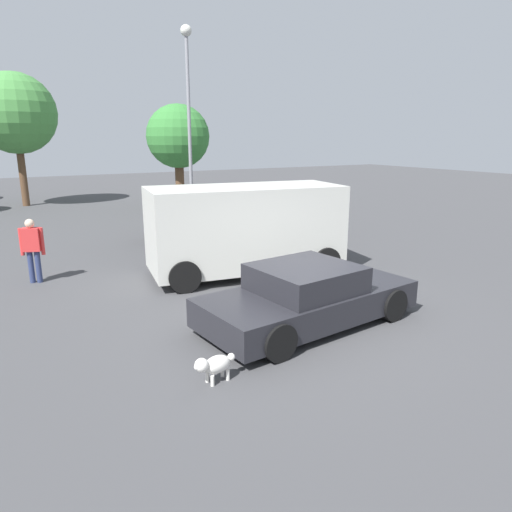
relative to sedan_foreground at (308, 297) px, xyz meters
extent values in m
plane|color=#424244|center=(-0.07, 0.10, -0.55)|extent=(80.00, 80.00, 0.00)
cube|color=#232328|center=(0.03, 0.00, -0.12)|extent=(4.43, 2.26, 0.53)
cube|color=#232328|center=(-0.07, -0.01, 0.38)|extent=(1.96, 1.86, 0.48)
cube|color=slate|center=(0.77, 0.08, 0.38)|extent=(0.22, 1.55, 0.41)
cube|color=slate|center=(-0.91, -0.10, 0.38)|extent=(0.22, 1.55, 0.41)
cylinder|color=black|center=(1.36, 1.01, -0.23)|extent=(0.66, 0.29, 0.64)
cylinder|color=black|center=(1.54, -0.70, -0.23)|extent=(0.66, 0.29, 0.64)
cylinder|color=black|center=(-1.49, 0.71, -0.23)|extent=(0.66, 0.29, 0.64)
cylinder|color=black|center=(-1.31, -1.00, -0.23)|extent=(0.66, 0.29, 0.64)
ellipsoid|color=white|center=(-2.44, -1.11, -0.28)|extent=(0.45, 0.31, 0.26)
sphere|color=white|center=(-2.70, -1.14, -0.20)|extent=(0.20, 0.20, 0.20)
sphere|color=white|center=(-2.77, -1.15, -0.21)|extent=(0.09, 0.09, 0.09)
cylinder|color=white|center=(-2.56, -1.19, -0.47)|extent=(0.06, 0.06, 0.16)
cylinder|color=white|center=(-2.58, -1.06, -0.47)|extent=(0.06, 0.06, 0.16)
cylinder|color=white|center=(-2.29, -1.16, -0.47)|extent=(0.06, 0.06, 0.16)
cylinder|color=white|center=(-2.31, -1.02, -0.47)|extent=(0.06, 0.06, 0.16)
sphere|color=white|center=(-2.19, -1.07, -0.24)|extent=(0.11, 0.11, 0.11)
cube|color=silver|center=(0.63, 3.59, 0.71)|extent=(5.15, 2.74, 2.07)
cube|color=slate|center=(3.01, 3.21, 1.16)|extent=(0.32, 1.69, 0.83)
cylinder|color=black|center=(2.61, 4.24, -0.17)|extent=(0.79, 0.37, 0.76)
cylinder|color=black|center=(2.31, 2.36, -0.17)|extent=(0.79, 0.37, 0.76)
cylinder|color=black|center=(-1.04, 4.82, -0.17)|extent=(0.79, 0.37, 0.76)
cylinder|color=black|center=(-1.34, 2.94, -0.17)|extent=(0.79, 0.37, 0.76)
cube|color=black|center=(1.95, 7.93, 0.48)|extent=(5.09, 3.00, 1.58)
cube|color=slate|center=(4.23, 7.39, 0.83)|extent=(0.43, 1.63, 0.63)
cylinder|color=black|center=(3.89, 8.42, -0.15)|extent=(0.84, 0.43, 0.80)
cylinder|color=black|center=(3.47, 6.62, -0.15)|extent=(0.84, 0.43, 0.80)
cylinder|color=black|center=(0.43, 9.25, -0.15)|extent=(0.84, 0.43, 0.80)
cylinder|color=black|center=(0.00, 7.44, -0.15)|extent=(0.84, 0.43, 0.80)
cylinder|color=navy|center=(-4.32, 5.53, -0.15)|extent=(0.13, 0.13, 0.80)
cylinder|color=navy|center=(-4.16, 5.46, -0.15)|extent=(0.13, 0.13, 0.80)
cube|color=red|center=(-4.24, 5.50, 0.54)|extent=(0.46, 0.37, 0.57)
cylinder|color=red|center=(-4.46, 5.59, 0.49)|extent=(0.09, 0.09, 0.67)
cylinder|color=red|center=(-4.02, 5.41, 0.49)|extent=(0.09, 0.09, 0.67)
sphere|color=beige|center=(-4.24, 5.50, 0.93)|extent=(0.22, 0.22, 0.22)
cylinder|color=gray|center=(2.42, 11.52, 3.13)|extent=(0.14, 0.14, 7.36)
sphere|color=silver|center=(2.42, 11.52, 6.95)|extent=(0.44, 0.44, 0.44)
cylinder|color=brown|center=(-3.30, 20.33, 1.03)|extent=(0.36, 0.36, 3.16)
sphere|color=#478C42|center=(-3.30, 20.33, 4.11)|extent=(4.01, 4.01, 4.01)
cylinder|color=brown|center=(3.36, 15.31, 0.65)|extent=(0.44, 0.44, 2.39)
sphere|color=#387F38|center=(3.36, 15.31, 2.99)|extent=(3.06, 3.06, 3.06)
camera|label=1|loc=(-5.04, -6.72, 2.94)|focal=32.53mm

